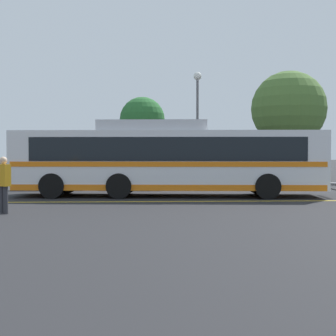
# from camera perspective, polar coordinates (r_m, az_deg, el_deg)

# --- Properties ---
(ground_plane) EXTENTS (220.00, 220.00, 0.00)m
(ground_plane) POSITION_cam_1_polar(r_m,az_deg,el_deg) (19.65, 0.48, -3.41)
(ground_plane) COLOR #262628
(lane_strip_0) EXTENTS (32.63, 0.20, 0.01)m
(lane_strip_0) POSITION_cam_1_polar(r_m,az_deg,el_deg) (17.32, 0.35, -4.10)
(lane_strip_0) COLOR gold
(lane_strip_0) RESTS_ON ground_plane
(curb_strip) EXTENTS (40.63, 0.36, 0.15)m
(curb_strip) POSITION_cam_1_polar(r_m,az_deg,el_deg) (25.58, -0.65, -2.03)
(curb_strip) COLOR #99999E
(curb_strip) RESTS_ON ground_plane
(transit_bus) EXTENTS (13.08, 3.51, 3.12)m
(transit_bus) POSITION_cam_1_polar(r_m,az_deg,el_deg) (19.42, -0.07, 1.14)
(transit_bus) COLOR silver
(transit_bus) RESTS_ON ground_plane
(parked_car_1) EXTENTS (4.90, 2.15, 1.47)m
(parked_car_1) POSITION_cam_1_polar(r_m,az_deg,el_deg) (24.49, -14.23, -0.70)
(parked_car_1) COLOR #335B33
(parked_car_1) RESTS_ON ground_plane
(parked_car_2) EXTENTS (4.59, 2.07, 1.38)m
(parked_car_2) POSITION_cam_1_polar(r_m,az_deg,el_deg) (23.79, -1.33, -0.77)
(parked_car_2) COLOR black
(parked_car_2) RESTS_ON ground_plane
(pedestrian_0) EXTENTS (0.47, 0.43, 1.68)m
(pedestrian_0) POSITION_cam_1_polar(r_m,az_deg,el_deg) (14.56, -19.41, -1.55)
(pedestrian_0) COLOR #2D2D33
(pedestrian_0) RESTS_ON ground_plane
(street_lamp) EXTENTS (0.46, 0.46, 6.44)m
(street_lamp) POSITION_cam_1_polar(r_m,az_deg,el_deg) (27.07, 3.61, 7.45)
(street_lamp) COLOR #59595E
(street_lamp) RESTS_ON ground_plane
(tree_0) EXTENTS (2.92, 2.92, 5.45)m
(tree_0) POSITION_cam_1_polar(r_m,az_deg,el_deg) (30.56, -3.15, 5.88)
(tree_0) COLOR #513823
(tree_0) RESTS_ON ground_plane
(tree_1) EXTENTS (4.77, 4.77, 7.04)m
(tree_1) POSITION_cam_1_polar(r_m,az_deg,el_deg) (31.09, 14.50, 7.03)
(tree_1) COLOR #513823
(tree_1) RESTS_ON ground_plane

